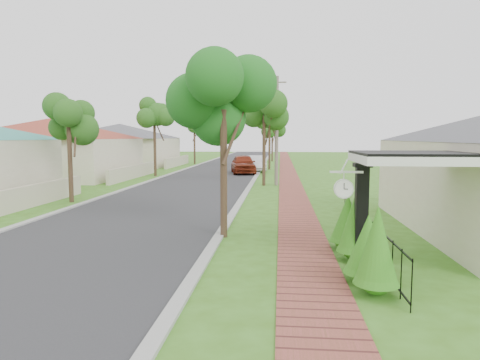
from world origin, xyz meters
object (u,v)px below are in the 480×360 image
at_px(parked_car_white, 257,164).
at_px(porch_post, 361,219).
at_px(parked_car_red, 243,164).
at_px(near_tree, 223,107).
at_px(utility_pole, 277,130).
at_px(station_clock, 344,187).

bearing_deg(parked_car_white, porch_post, -88.52).
height_order(parked_car_red, parked_car_white, parked_car_red).
relative_size(parked_car_white, near_tree, 0.85).
xyz_separation_m(porch_post, parked_car_white, (-4.15, 28.59, -0.41)).
bearing_deg(parked_car_red, porch_post, -88.52).
bearing_deg(parked_car_white, utility_pole, -87.28).
xyz_separation_m(utility_pole, station_clock, (1.75, -17.64, -1.62)).
relative_size(utility_pole, station_clock, 9.03).
height_order(parked_car_red, station_clock, station_clock).
height_order(near_tree, utility_pole, utility_pole).
height_order(near_tree, station_clock, near_tree).
distance_m(parked_car_white, near_tree, 26.30).
relative_size(parked_car_red, near_tree, 0.95).
xyz_separation_m(parked_car_red, utility_pole, (2.93, -8.79, 2.75)).
height_order(porch_post, parked_car_red, porch_post).
bearing_deg(porch_post, utility_pole, 97.44).
relative_size(porch_post, near_tree, 0.50).
relative_size(porch_post, utility_pole, 0.36).
height_order(utility_pole, station_clock, utility_pole).
distance_m(parked_car_white, utility_pole, 11.86).
bearing_deg(parked_car_red, station_clock, -89.72).
bearing_deg(parked_car_red, utility_pole, -81.33).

